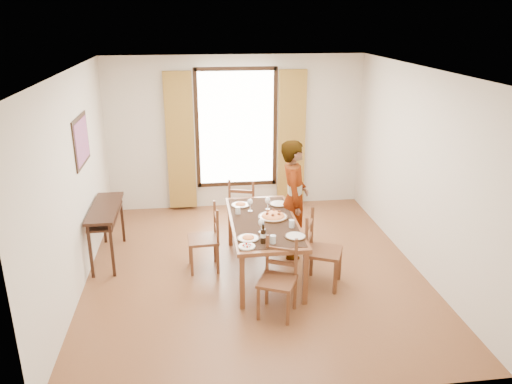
{
  "coord_description": "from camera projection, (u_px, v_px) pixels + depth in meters",
  "views": [
    {
      "loc": [
        -0.76,
        -6.11,
        3.35
      ],
      "look_at": [
        0.08,
        0.38,
        1.0
      ],
      "focal_mm": 35.0,
      "sensor_mm": 36.0,
      "label": 1
    }
  ],
  "objects": [
    {
      "name": "console_table",
      "position": [
        105.0,
        214.0,
        7.01
      ],
      "size": [
        0.38,
        1.2,
        0.8
      ],
      "color": "#331C11",
      "rests_on": "ground"
    },
    {
      "name": "pasta_platter",
      "position": [
        273.0,
        214.0,
        6.68
      ],
      "size": [
        0.4,
        0.4,
        0.1
      ],
      "primitive_type": null,
      "color": "red",
      "rests_on": "dining_table"
    },
    {
      "name": "tumbler_a",
      "position": [
        292.0,
        224.0,
        6.39
      ],
      "size": [
        0.07,
        0.07,
        0.1
      ],
      "primitive_type": "cylinder",
      "color": "silver",
      "rests_on": "dining_table"
    },
    {
      "name": "plate_nw",
      "position": [
        241.0,
        204.0,
        7.12
      ],
      "size": [
        0.27,
        0.27,
        0.05
      ],
      "primitive_type": null,
      "color": "silver",
      "rests_on": "dining_table"
    },
    {
      "name": "dining_table",
      "position": [
        264.0,
        225.0,
        6.64
      ],
      "size": [
        0.88,
        1.87,
        0.76
      ],
      "color": "brown",
      "rests_on": "ground"
    },
    {
      "name": "wine_glass_b",
      "position": [
        268.0,
        203.0,
        6.96
      ],
      "size": [
        0.08,
        0.08,
        0.18
      ],
      "primitive_type": null,
      "color": "white",
      "rests_on": "dining_table"
    },
    {
      "name": "chair_south",
      "position": [
        278.0,
        281.0,
        5.78
      ],
      "size": [
        0.54,
        0.54,
        0.92
      ],
      "rotation": [
        0.0,
        0.0,
        -0.43
      ],
      "color": "brown",
      "rests_on": "ground"
    },
    {
      "name": "chair_east",
      "position": [
        321.0,
        252.0,
        6.4
      ],
      "size": [
        0.58,
        0.58,
        0.99
      ],
      "rotation": [
        0.0,
        0.0,
        1.15
      ],
      "color": "brown",
      "rests_on": "ground"
    },
    {
      "name": "plate_ne",
      "position": [
        279.0,
        203.0,
        7.16
      ],
      "size": [
        0.27,
        0.27,
        0.05
      ],
      "primitive_type": null,
      "color": "silver",
      "rests_on": "dining_table"
    },
    {
      "name": "chair_west",
      "position": [
        206.0,
        240.0,
        6.81
      ],
      "size": [
        0.43,
        0.43,
        0.93
      ],
      "rotation": [
        0.0,
        0.0,
        -1.51
      ],
      "color": "brown",
      "rests_on": "ground"
    },
    {
      "name": "room_shell",
      "position": [
        252.0,
        160.0,
        6.52
      ],
      "size": [
        4.6,
        5.1,
        2.74
      ],
      "color": "beige",
      "rests_on": "ground"
    },
    {
      "name": "tumbler_b",
      "position": [
        238.0,
        210.0,
        6.82
      ],
      "size": [
        0.07,
        0.07,
        0.1
      ],
      "primitive_type": "cylinder",
      "color": "silver",
      "rests_on": "dining_table"
    },
    {
      "name": "plate_sw",
      "position": [
        248.0,
        237.0,
        6.06
      ],
      "size": [
        0.27,
        0.27,
        0.05
      ],
      "primitive_type": null,
      "color": "silver",
      "rests_on": "dining_table"
    },
    {
      "name": "plate_se",
      "position": [
        295.0,
        235.0,
        6.12
      ],
      "size": [
        0.27,
        0.27,
        0.05
      ],
      "primitive_type": null,
      "color": "silver",
      "rests_on": "dining_table"
    },
    {
      "name": "caprese_plate",
      "position": [
        247.0,
        246.0,
        5.86
      ],
      "size": [
        0.2,
        0.2,
        0.04
      ],
      "primitive_type": null,
      "color": "silver",
      "rests_on": "dining_table"
    },
    {
      "name": "wine_glass_c",
      "position": [
        250.0,
        205.0,
        6.9
      ],
      "size": [
        0.08,
        0.08,
        0.18
      ],
      "primitive_type": null,
      "color": "white",
      "rests_on": "dining_table"
    },
    {
      "name": "wine_glass_a",
      "position": [
        261.0,
        225.0,
        6.23
      ],
      "size": [
        0.08,
        0.08,
        0.18
      ],
      "primitive_type": null,
      "color": "white",
      "rests_on": "dining_table"
    },
    {
      "name": "man",
      "position": [
        294.0,
        199.0,
        7.08
      ],
      "size": [
        0.79,
        0.66,
        1.72
      ],
      "primitive_type": "imported",
      "rotation": [
        0.0,
        0.0,
        1.37
      ],
      "color": "#96989E",
      "rests_on": "ground"
    },
    {
      "name": "tumbler_c",
      "position": [
        273.0,
        239.0,
        5.95
      ],
      "size": [
        0.07,
        0.07,
        0.1
      ],
      "primitive_type": "cylinder",
      "color": "silver",
      "rests_on": "dining_table"
    },
    {
      "name": "chair_north",
      "position": [
        243.0,
        209.0,
        7.84
      ],
      "size": [
        0.53,
        0.53,
        0.97
      ],
      "rotation": [
        0.0,
        0.0,
        2.85
      ],
      "color": "brown",
      "rests_on": "ground"
    },
    {
      "name": "wine_bottle",
      "position": [
        263.0,
        233.0,
        5.93
      ],
      "size": [
        0.07,
        0.07,
        0.25
      ],
      "primitive_type": null,
      "color": "black",
      "rests_on": "dining_table"
    },
    {
      "name": "ground",
      "position": [
        254.0,
        269.0,
        6.93
      ],
      "size": [
        5.0,
        5.0,
        0.0
      ],
      "primitive_type": "plane",
      "color": "#532C1A",
      "rests_on": "ground"
    }
  ]
}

